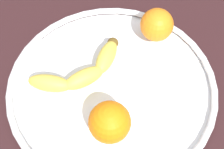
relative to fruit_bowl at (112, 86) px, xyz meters
The scene contains 5 objects.
ground_plane 2.92cm from the fruit_bowl, ahead, with size 145.51×145.51×4.00cm, color black.
fruit_bowl is the anchor object (origin of this frame).
banana 6.20cm from the fruit_bowl, 110.16° to the left, with size 18.46×11.20×3.08cm.
orange_back_left 14.75cm from the fruit_bowl, ahead, with size 6.45×6.45×6.45cm, color orange.
orange_front_right 10.25cm from the fruit_bowl, 144.95° to the right, with size 6.87×6.87×6.87cm, color orange.
Camera 1 is at (-25.59, -19.56, 54.00)cm, focal length 54.21 mm.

